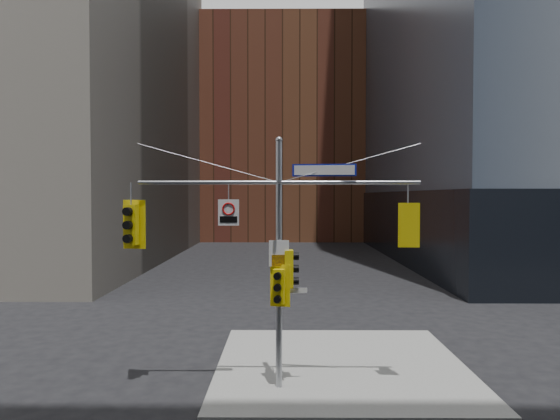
{
  "coord_description": "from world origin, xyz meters",
  "views": [
    {
      "loc": [
        0.13,
        -12.14,
        5.62
      ],
      "look_at": [
        0.03,
        2.0,
        5.22
      ],
      "focal_mm": 32.0,
      "sensor_mm": 36.0,
      "label": 1
    }
  ],
  "objects_px": {
    "traffic_light_pole_front": "(279,286)",
    "street_sign_blade": "(324,170)",
    "traffic_light_east_arm": "(408,225)",
    "traffic_light_pole_side": "(290,269)",
    "traffic_light_west_arm": "(131,225)",
    "signal_assembly": "(279,238)",
    "regulatory_sign_arm": "(229,212)"
  },
  "relations": [
    {
      "from": "street_sign_blade",
      "to": "traffic_light_east_arm",
      "type": "bearing_deg",
      "value": 7.25
    },
    {
      "from": "signal_assembly",
      "to": "regulatory_sign_arm",
      "type": "xyz_separation_m",
      "value": [
        -1.43,
        -0.02,
        0.76
      ]
    },
    {
      "from": "traffic_light_east_arm",
      "to": "traffic_light_pole_front",
      "type": "bearing_deg",
      "value": 7.57
    },
    {
      "from": "traffic_light_west_arm",
      "to": "street_sign_blade",
      "type": "bearing_deg",
      "value": 9.88
    },
    {
      "from": "traffic_light_west_arm",
      "to": "traffic_light_east_arm",
      "type": "height_order",
      "value": "traffic_light_west_arm"
    },
    {
      "from": "traffic_light_pole_side",
      "to": "regulatory_sign_arm",
      "type": "xyz_separation_m",
      "value": [
        -1.76,
        -0.03,
        1.63
      ]
    },
    {
      "from": "traffic_light_pole_front",
      "to": "signal_assembly",
      "type": "bearing_deg",
      "value": 102.11
    },
    {
      "from": "signal_assembly",
      "to": "traffic_light_west_arm",
      "type": "distance_m",
      "value": 4.23
    },
    {
      "from": "traffic_light_pole_front",
      "to": "regulatory_sign_arm",
      "type": "distance_m",
      "value": 2.54
    },
    {
      "from": "signal_assembly",
      "to": "traffic_light_pole_side",
      "type": "height_order",
      "value": "signal_assembly"
    },
    {
      "from": "signal_assembly",
      "to": "traffic_light_pole_side",
      "type": "bearing_deg",
      "value": 1.5
    },
    {
      "from": "traffic_light_east_arm",
      "to": "traffic_light_pole_side",
      "type": "bearing_deg",
      "value": 3.24
    },
    {
      "from": "traffic_light_pole_front",
      "to": "traffic_light_west_arm",
      "type": "bearing_deg",
      "value": -171.96
    },
    {
      "from": "traffic_light_east_arm",
      "to": "street_sign_blade",
      "type": "distance_m",
      "value": 2.84
    },
    {
      "from": "street_sign_blade",
      "to": "traffic_light_pole_front",
      "type": "bearing_deg",
      "value": -160.76
    },
    {
      "from": "traffic_light_west_arm",
      "to": "regulatory_sign_arm",
      "type": "bearing_deg",
      "value": 9.29
    },
    {
      "from": "traffic_light_west_arm",
      "to": "street_sign_blade",
      "type": "height_order",
      "value": "street_sign_blade"
    },
    {
      "from": "traffic_light_pole_front",
      "to": "street_sign_blade",
      "type": "bearing_deg",
      "value": 23.8
    },
    {
      "from": "signal_assembly",
      "to": "traffic_light_pole_front",
      "type": "relative_size",
      "value": 6.69
    },
    {
      "from": "traffic_light_west_arm",
      "to": "traffic_light_pole_side",
      "type": "bearing_deg",
      "value": 9.92
    },
    {
      "from": "traffic_light_east_arm",
      "to": "regulatory_sign_arm",
      "type": "bearing_deg",
      "value": 3.61
    },
    {
      "from": "regulatory_sign_arm",
      "to": "signal_assembly",
      "type": "bearing_deg",
      "value": 0.23
    },
    {
      "from": "traffic_light_pole_front",
      "to": "street_sign_blade",
      "type": "relative_size",
      "value": 0.66
    },
    {
      "from": "signal_assembly",
      "to": "traffic_light_pole_front",
      "type": "bearing_deg",
      "value": -89.75
    },
    {
      "from": "traffic_light_pole_side",
      "to": "street_sign_blade",
      "type": "height_order",
      "value": "street_sign_blade"
    },
    {
      "from": "traffic_light_east_arm",
      "to": "traffic_light_pole_side",
      "type": "height_order",
      "value": "traffic_light_east_arm"
    },
    {
      "from": "traffic_light_east_arm",
      "to": "regulatory_sign_arm",
      "type": "relative_size",
      "value": 1.68
    },
    {
      "from": "signal_assembly",
      "to": "traffic_light_west_arm",
      "type": "relative_size",
      "value": 5.66
    },
    {
      "from": "traffic_light_west_arm",
      "to": "traffic_light_pole_front",
      "type": "height_order",
      "value": "traffic_light_west_arm"
    },
    {
      "from": "traffic_light_west_arm",
      "to": "traffic_light_east_arm",
      "type": "bearing_deg",
      "value": 9.9
    },
    {
      "from": "traffic_light_east_arm",
      "to": "traffic_light_pole_front",
      "type": "distance_m",
      "value": 4.05
    },
    {
      "from": "traffic_light_west_arm",
      "to": "regulatory_sign_arm",
      "type": "distance_m",
      "value": 2.8
    }
  ]
}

